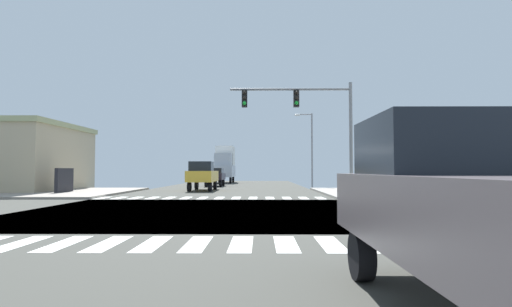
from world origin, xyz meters
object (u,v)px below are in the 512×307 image
at_px(traffic_signal_mast, 304,112).
at_px(street_lamp, 309,142).
at_px(bank_building, 5,157).
at_px(pickup_nearside_1, 468,202).
at_px(box_truck_leading_1, 225,163).
at_px(sedan_farside_1, 215,175).
at_px(pickup_trailing_2, 203,175).

relative_size(traffic_signal_mast, street_lamp, 1.01).
xyz_separation_m(bank_building, pickup_nearside_1, (22.59, -26.54, -1.39)).
bearing_deg(box_truck_leading_1, sedan_farside_1, 90.00).
relative_size(sedan_farside_1, box_truck_leading_1, 0.60).
bearing_deg(pickup_trailing_2, pickup_nearside_1, 104.32).
bearing_deg(bank_building, pickup_trailing_2, 3.28).
bearing_deg(box_truck_leading_1, street_lamp, 123.61).
bearing_deg(pickup_trailing_2, box_truck_leading_1, -90.00).
height_order(pickup_nearside_1, box_truck_leading_1, box_truck_leading_1).
relative_size(street_lamp, sedan_farside_1, 1.66).
bearing_deg(pickup_nearside_1, pickup_trailing_2, 104.32).
distance_m(bank_building, box_truck_leading_1, 26.12).
bearing_deg(pickup_trailing_2, street_lamp, -147.86).
relative_size(street_lamp, pickup_nearside_1, 1.40).
height_order(bank_building, box_truck_leading_1, bank_building).
bearing_deg(street_lamp, traffic_signal_mast, -98.23).
distance_m(traffic_signal_mast, bank_building, 24.33).
height_order(pickup_nearside_1, sedan_farside_1, pickup_nearside_1).
relative_size(box_truck_leading_1, pickup_trailing_2, 1.41).
bearing_deg(sedan_farside_1, box_truck_leading_1, -90.00).
distance_m(pickup_nearside_1, box_truck_leading_1, 48.02).
relative_size(traffic_signal_mast, bank_building, 0.60).
bearing_deg(traffic_signal_mast, pickup_nearside_1, -90.82).
distance_m(bank_building, pickup_nearside_1, 34.88).
xyz_separation_m(traffic_signal_mast, bank_building, (-22.86, 7.98, -2.39)).
xyz_separation_m(street_lamp, sedan_farside_1, (-9.40, 2.87, -3.22)).
bearing_deg(street_lamp, bank_building, -164.78).
xyz_separation_m(traffic_signal_mast, box_truck_leading_1, (-7.27, 28.93, -2.50)).
distance_m(street_lamp, pickup_nearside_1, 33.56).
height_order(pickup_nearside_1, pickup_trailing_2, same).
bearing_deg(street_lamp, pickup_nearside_1, -94.13).
relative_size(traffic_signal_mast, pickup_trailing_2, 1.41).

